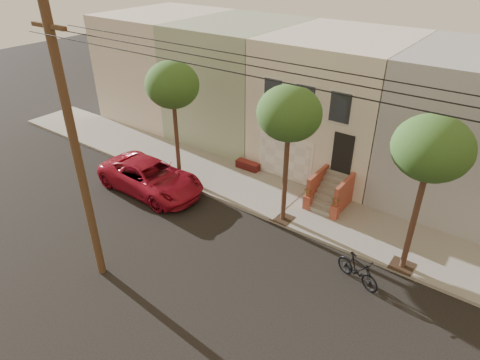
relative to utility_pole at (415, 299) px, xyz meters
The scene contains 9 objects.
ground 10.06m from the utility_pole, 158.20° to the left, with size 90.00×90.00×0.00m, color black.
sidewalk 12.78m from the utility_pole, 133.10° to the left, with size 40.00×3.70×0.15m, color gray.
house_row 16.53m from the utility_pole, 119.07° to the left, with size 33.10×11.70×7.00m.
tree_left 15.25m from the utility_pole, 152.26° to the left, with size 2.70×2.57×6.30m.
tree_mid 9.97m from the utility_pole, 134.59° to the left, with size 2.70×2.57×6.30m.
tree_right 7.26m from the utility_pole, 101.93° to the left, with size 2.70×2.57×6.30m.
utility_pole is the anchor object (origin of this frame).
pickup_truck 15.55m from the utility_pole, 158.67° to the left, with size 2.70×5.87×1.63m, color maroon.
motorcycle 7.56m from the utility_pole, 116.71° to the left, with size 0.55×1.94×1.17m, color black.
Camera 1 is at (8.69, -9.98, 11.28)m, focal length 31.03 mm.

